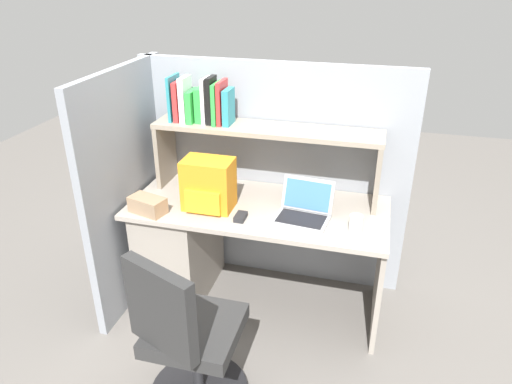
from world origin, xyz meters
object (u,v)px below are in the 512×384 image
at_px(tissue_box, 148,205).
at_px(office_chair, 188,345).
at_px(backpack, 208,185).
at_px(computer_mouse, 241,217).
at_px(paper_cup, 356,223).
at_px(laptop, 304,210).

relative_size(tissue_box, office_chair, 0.24).
bearing_deg(office_chair, backpack, -55.85).
relative_size(computer_mouse, tissue_box, 0.47).
xyz_separation_m(backpack, computer_mouse, (0.23, -0.09, -0.14)).
distance_m(computer_mouse, office_chair, 0.80).
xyz_separation_m(paper_cup, tissue_box, (-1.23, -0.10, 0.00)).
bearing_deg(backpack, computer_mouse, -21.67).
bearing_deg(paper_cup, laptop, 166.37).
height_order(backpack, tissue_box, backpack).
height_order(laptop, backpack, backpack).
relative_size(backpack, tissue_box, 1.43).
height_order(paper_cup, office_chair, office_chair).
xyz_separation_m(laptop, paper_cup, (0.31, -0.07, -0.00)).
xyz_separation_m(tissue_box, office_chair, (0.50, -0.65, -0.39)).
bearing_deg(backpack, laptop, 2.04).
relative_size(laptop, backpack, 1.07).
bearing_deg(backpack, paper_cup, -3.44).
bearing_deg(office_chair, laptop, -94.53).
bearing_deg(laptop, office_chair, -117.06).
bearing_deg(laptop, computer_mouse, -162.49).
relative_size(paper_cup, tissue_box, 0.44).
bearing_deg(backpack, tissue_box, -155.29).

